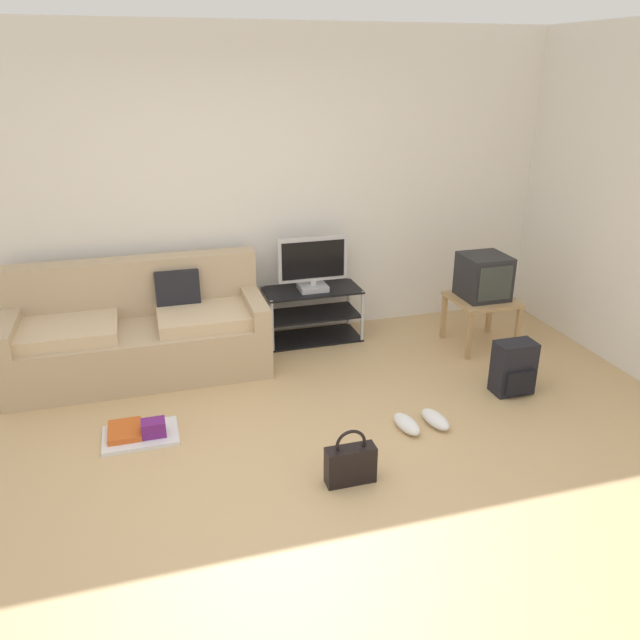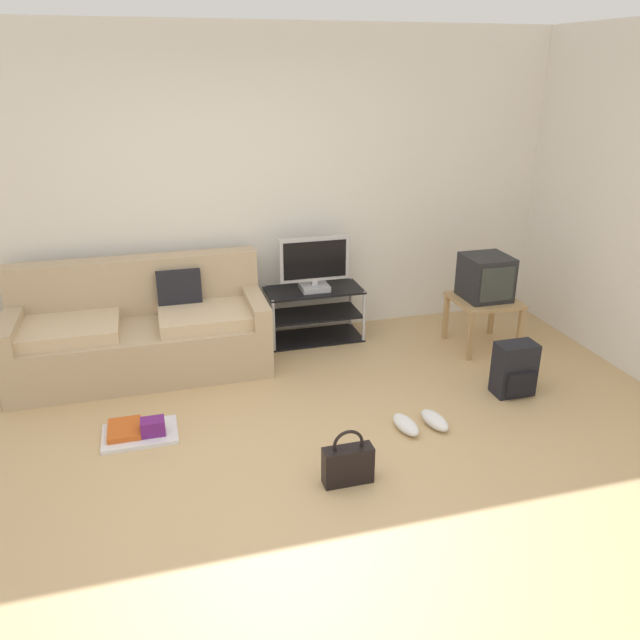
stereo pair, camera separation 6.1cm
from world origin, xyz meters
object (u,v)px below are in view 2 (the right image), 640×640
at_px(backpack, 515,369).
at_px(floor_tray, 139,431).
at_px(couch, 141,332).
at_px(handbag, 348,463).
at_px(tv_stand, 314,314).
at_px(crt_tv, 486,277).
at_px(sneakers_pair, 420,422).
at_px(flat_tv, 314,264).
at_px(side_table, 484,306).

xyz_separation_m(backpack, floor_tray, (-2.79, 0.14, -0.17)).
height_order(couch, handbag, couch).
relative_size(tv_stand, crt_tv, 2.19).
distance_m(tv_stand, backpack, 1.87).
xyz_separation_m(backpack, sneakers_pair, (-0.89, -0.28, -0.16)).
distance_m(tv_stand, crt_tv, 1.56).
bearing_deg(backpack, sneakers_pair, -137.94).
bearing_deg(couch, sneakers_pair, -38.78).
distance_m(tv_stand, floor_tray, 2.05).
bearing_deg(flat_tv, couch, -172.48).
relative_size(couch, handbag, 5.53).
height_order(couch, flat_tv, flat_tv).
xyz_separation_m(tv_stand, floor_tray, (-1.59, -1.28, -0.20)).
relative_size(side_table, backpack, 1.28).
distance_m(crt_tv, sneakers_pair, 1.70).
xyz_separation_m(side_table, floor_tray, (-2.99, -0.72, -0.35)).
distance_m(side_table, handbag, 2.39).
bearing_deg(handbag, flat_tv, 80.30).
height_order(couch, sneakers_pair, couch).
height_order(flat_tv, sneakers_pair, flat_tv).
distance_m(couch, backpack, 2.99).
distance_m(couch, floor_tray, 1.10).
height_order(backpack, sneakers_pair, backpack).
xyz_separation_m(flat_tv, floor_tray, (-1.59, -1.26, -0.69)).
bearing_deg(sneakers_pair, tv_stand, 100.45).
bearing_deg(couch, flat_tv, 7.52).
bearing_deg(handbag, tv_stand, 80.40).
distance_m(flat_tv, floor_tray, 2.14).
height_order(sneakers_pair, floor_tray, floor_tray).
bearing_deg(sneakers_pair, handbag, -146.71).
height_order(tv_stand, backpack, tv_stand).
relative_size(tv_stand, backpack, 2.07).
relative_size(flat_tv, handbag, 1.72).
height_order(flat_tv, handbag, flat_tv).
distance_m(side_table, backpack, 0.90).
relative_size(tv_stand, side_table, 1.62).
bearing_deg(handbag, sneakers_pair, 33.29).
bearing_deg(backpack, flat_tv, 155.59).
relative_size(handbag, floor_tray, 0.73).
distance_m(couch, handbag, 2.26).
relative_size(crt_tv, handbag, 1.08).
height_order(side_table, backpack, side_table).
distance_m(crt_tv, floor_tray, 3.14).
xyz_separation_m(tv_stand, flat_tv, (0.00, -0.02, 0.48)).
distance_m(couch, crt_tv, 2.97).
relative_size(flat_tv, side_table, 1.18).
height_order(side_table, sneakers_pair, side_table).
relative_size(couch, floor_tray, 4.03).
xyz_separation_m(side_table, backpack, (-0.20, -0.86, -0.18)).
xyz_separation_m(couch, floor_tray, (-0.06, -1.06, -0.29)).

